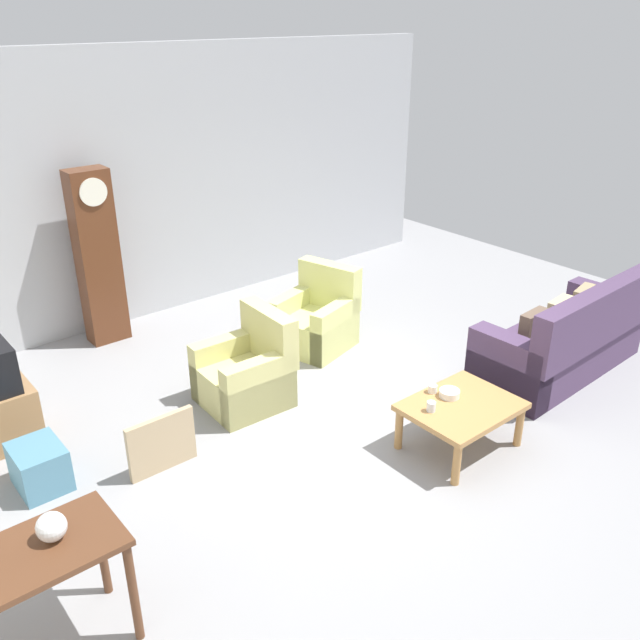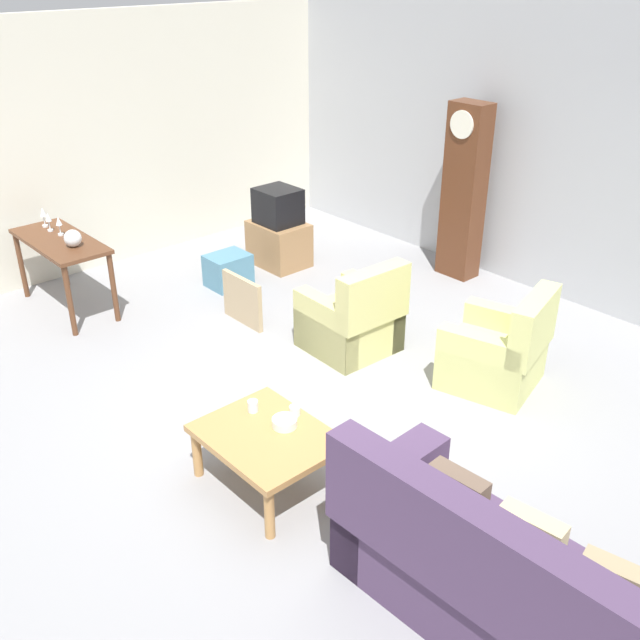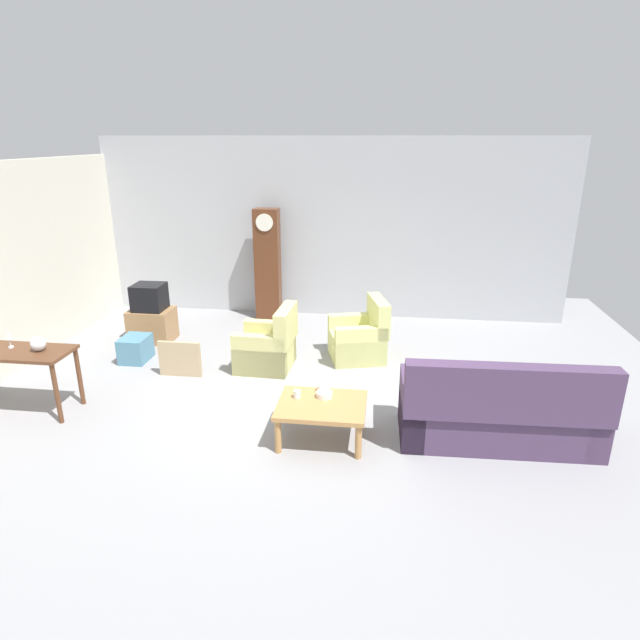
# 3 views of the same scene
# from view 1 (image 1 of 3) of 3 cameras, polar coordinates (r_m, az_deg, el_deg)

# --- Properties ---
(ground_plane) EXTENTS (10.40, 10.40, 0.00)m
(ground_plane) POSITION_cam_1_polar(r_m,az_deg,el_deg) (6.41, 3.51, -8.59)
(ground_plane) COLOR gray
(garage_door_wall) EXTENTS (8.40, 0.16, 3.20)m
(garage_door_wall) POSITION_cam_1_polar(r_m,az_deg,el_deg) (8.55, -13.15, 11.22)
(garage_door_wall) COLOR #ADAFB5
(garage_door_wall) RESTS_ON ground_plane
(couch_floral) EXTENTS (2.13, 0.94, 1.04)m
(couch_floral) POSITION_cam_1_polar(r_m,az_deg,el_deg) (7.52, 20.06, -1.72)
(couch_floral) COLOR #4C3856
(couch_floral) RESTS_ON ground_plane
(armchair_olive_near) EXTENTS (0.82, 0.79, 0.92)m
(armchair_olive_near) POSITION_cam_1_polar(r_m,az_deg,el_deg) (6.59, -6.21, -4.57)
(armchair_olive_near) COLOR #CCC67A
(armchair_olive_near) RESTS_ON ground_plane
(armchair_olive_far) EXTENTS (0.96, 0.94, 0.92)m
(armchair_olive_far) POSITION_cam_1_polar(r_m,az_deg,el_deg) (7.64, -0.33, -0.08)
(armchair_olive_far) COLOR #D4D680
(armchair_olive_far) RESTS_ON ground_plane
(coffee_table_wood) EXTENTS (0.96, 0.76, 0.44)m
(coffee_table_wood) POSITION_cam_1_polar(r_m,az_deg,el_deg) (5.99, 11.89, -7.50)
(coffee_table_wood) COLOR #B27F47
(coffee_table_wood) RESTS_ON ground_plane
(console_table_dark) EXTENTS (1.30, 0.56, 0.79)m
(console_table_dark) POSITION_cam_1_polar(r_m,az_deg,el_deg) (4.33, -25.12, -19.48)
(console_table_dark) COLOR #56331E
(console_table_dark) RESTS_ON ground_plane
(grandfather_clock) EXTENTS (0.44, 0.30, 2.00)m
(grandfather_clock) POSITION_cam_1_polar(r_m,az_deg,el_deg) (7.93, -18.35, 5.03)
(grandfather_clock) COLOR #562D19
(grandfather_clock) RESTS_ON ground_plane
(framed_picture_leaning) EXTENTS (0.60, 0.05, 0.51)m
(framed_picture_leaning) POSITION_cam_1_polar(r_m,az_deg,el_deg) (5.82, -13.29, -10.19)
(framed_picture_leaning) COLOR tan
(framed_picture_leaning) RESTS_ON ground_plane
(storage_box_blue) EXTENTS (0.38, 0.47, 0.37)m
(storage_box_blue) POSITION_cam_1_polar(r_m,az_deg,el_deg) (5.98, -22.72, -11.42)
(storage_box_blue) COLOR teal
(storage_box_blue) RESTS_ON ground_plane
(glass_dome_cloche) EXTENTS (0.18, 0.18, 0.18)m
(glass_dome_cloche) POSITION_cam_1_polar(r_m,az_deg,el_deg) (4.25, -21.85, -15.99)
(glass_dome_cloche) COLOR silver
(glass_dome_cloche) RESTS_ON console_table_dark
(cup_white_porcelain) EXTENTS (0.08, 0.08, 0.07)m
(cup_white_porcelain) POSITION_cam_1_polar(r_m,az_deg,el_deg) (6.07, 9.55, -5.77)
(cup_white_porcelain) COLOR white
(cup_white_porcelain) RESTS_ON coffee_table_wood
(cup_blue_rimmed) EXTENTS (0.08, 0.08, 0.09)m
(cup_blue_rimmed) POSITION_cam_1_polar(r_m,az_deg,el_deg) (5.80, 9.42, -7.26)
(cup_blue_rimmed) COLOR silver
(cup_blue_rimmed) RESTS_ON coffee_table_wood
(bowl_white_stacked) EXTENTS (0.18, 0.18, 0.06)m
(bowl_white_stacked) POSITION_cam_1_polar(r_m,az_deg,el_deg) (6.03, 10.93, -6.14)
(bowl_white_stacked) COLOR white
(bowl_white_stacked) RESTS_ON coffee_table_wood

